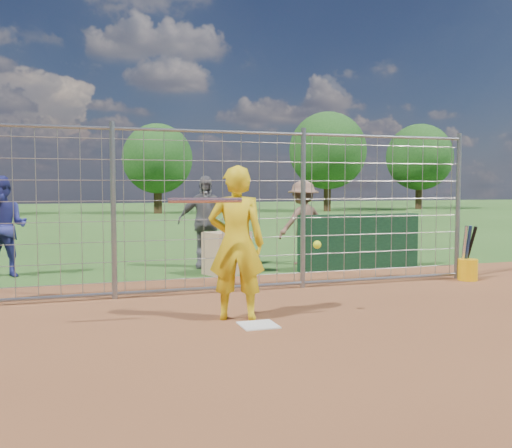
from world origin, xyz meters
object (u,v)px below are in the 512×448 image
object	(u,v)px
batter	(236,243)
bystander_a	(3,227)
equipment_bin	(227,253)
bucket_with_bats	(468,267)
bystander_b	(205,222)
bystander_c	(303,223)

from	to	relation	value
batter	bystander_a	bearing A→B (deg)	-34.47
equipment_bin	bucket_with_bats	bearing A→B (deg)	-51.34
batter	equipment_bin	world-z (taller)	batter
bystander_b	equipment_bin	world-z (taller)	bystander_b
bucket_with_bats	bystander_c	bearing A→B (deg)	124.21
bystander_a	bucket_with_bats	distance (m)	8.38
bystander_b	equipment_bin	size ratio (longest dim) A/B	2.35
batter	bystander_c	xyz separation A→B (m)	(2.76, 4.41, -0.08)
bystander_b	equipment_bin	bearing A→B (deg)	-65.17
bystander_c	bucket_with_bats	size ratio (longest dim) A/B	1.81
bystander_b	bystander_c	world-z (taller)	bystander_b
bystander_b	bucket_with_bats	world-z (taller)	bystander_b
bystander_a	equipment_bin	xyz separation A→B (m)	(3.98, -0.88, -0.53)
bystander_a	bystander_b	distance (m)	3.78
batter	bystander_b	bearing A→B (deg)	-77.38
bystander_a	equipment_bin	size ratio (longest dim) A/B	2.32
bystander_c	equipment_bin	bearing A→B (deg)	11.24
bystander_a	bucket_with_bats	world-z (taller)	bystander_a
bystander_a	batter	bearing A→B (deg)	-38.15
bystander_c	equipment_bin	world-z (taller)	bystander_c
equipment_bin	bucket_with_bats	xyz separation A→B (m)	(3.83, -2.07, -0.15)
bystander_a	bucket_with_bats	bearing A→B (deg)	-3.48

